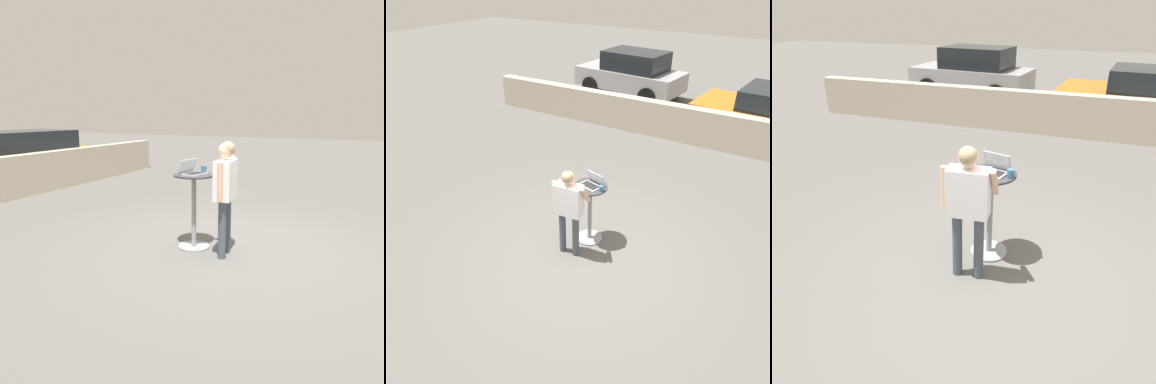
% 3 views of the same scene
% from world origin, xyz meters
% --- Properties ---
extents(ground_plane, '(50.00, 50.00, 0.00)m').
position_xyz_m(ground_plane, '(0.00, 0.00, 0.00)').
color(ground_plane, '#5B5956').
extents(pavement_kerb, '(13.01, 0.35, 0.98)m').
position_xyz_m(pavement_kerb, '(0.00, 5.62, 0.49)').
color(pavement_kerb, '#B2A893').
rests_on(pavement_kerb, ground_plane).
extents(cafe_table, '(0.58, 0.58, 1.09)m').
position_xyz_m(cafe_table, '(-0.18, 0.46, 0.63)').
color(cafe_table, gray).
rests_on(cafe_table, ground_plane).
extents(laptop, '(0.40, 0.35, 0.21)m').
position_xyz_m(laptop, '(-0.17, 0.50, 1.13)').
color(laptop, '#B7BABF').
rests_on(laptop, cafe_table).
extents(coffee_mug, '(0.11, 0.08, 0.10)m').
position_xyz_m(coffee_mug, '(0.05, 0.41, 1.13)').
color(coffee_mug, '#336084').
rests_on(coffee_mug, cafe_table).
extents(standing_person, '(0.59, 0.39, 1.57)m').
position_xyz_m(standing_person, '(-0.28, -0.05, 1.00)').
color(standing_person, '#424C56').
rests_on(standing_person, ground_plane).
extents(parked_car_near_street, '(4.49, 2.33, 1.48)m').
position_xyz_m(parked_car_near_street, '(2.05, 6.70, 0.76)').
color(parked_car_near_street, '#B76B19').
rests_on(parked_car_near_street, ground_plane).
extents(parked_car_further_down, '(4.03, 2.14, 1.61)m').
position_xyz_m(parked_car_further_down, '(-3.22, 8.77, 0.81)').
color(parked_car_further_down, '#9E9EA3').
rests_on(parked_car_further_down, ground_plane).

